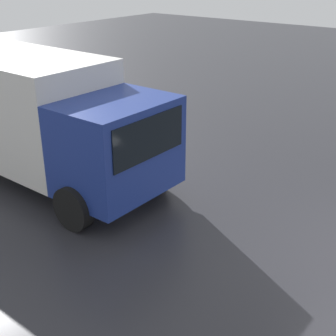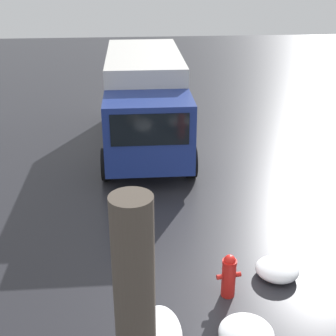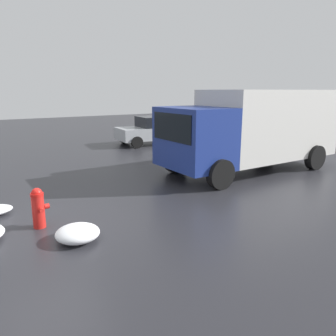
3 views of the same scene
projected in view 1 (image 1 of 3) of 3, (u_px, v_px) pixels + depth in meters
delivery_truck at (33, 113)px, 10.88m from camera, size 6.86×2.66×2.87m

